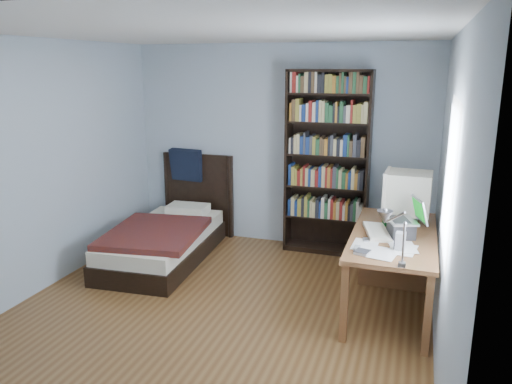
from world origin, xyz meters
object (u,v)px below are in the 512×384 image
crt_monitor (406,193)px  keyboard (377,232)px  desk_lamp (388,223)px  speaker (400,242)px  desk (394,249)px  bookshelf (327,163)px  laptop (403,225)px  bed (167,236)px  soda_can (386,219)px

crt_monitor → keyboard: 0.59m
crt_monitor → keyboard: bearing=-115.3°
desk_lamp → speaker: size_ratio=3.50×
desk → bookshelf: bearing=136.6°
desk → laptop: bearing=-81.0°
crt_monitor → desk_lamp: size_ratio=0.91×
bed → desk_lamp: bearing=-31.2°
speaker → bed: size_ratio=0.08×
desk_lamp → bed: size_ratio=0.27×
speaker → desk_lamp: bearing=-92.4°
desk_lamp → bed: (-2.61, 1.59, -0.92)m
crt_monitor → laptop: size_ratio=1.31×
desk → crt_monitor: size_ratio=3.19×
crt_monitor → laptop: (0.01, -0.49, -0.18)m
crt_monitor → desk_lamp: bearing=-92.9°
soda_can → bookshelf: bookshelf is taller
laptop → bookshelf: bearing=125.7°
soda_can → bed: (-2.53, 0.24, -0.53)m
laptop → crt_monitor: bearing=90.6°
speaker → bed: (-2.69, 0.90, -0.55)m
crt_monitor → keyboard: size_ratio=1.04×
crt_monitor → speaker: size_ratio=3.19×
laptop → bed: 2.81m
laptop → speaker: size_ratio=2.43×
crt_monitor → soda_can: crt_monitor is taller
crt_monitor → soda_can: (-0.16, -0.21, -0.22)m
keyboard → soda_can: soda_can is taller
speaker → bed: bed is taller
crt_monitor → bookshelf: size_ratio=0.23×
crt_monitor → keyboard: crt_monitor is taller
desk → bookshelf: (-0.87, 0.82, 0.69)m
crt_monitor → bookshelf: (-0.94, 0.83, 0.09)m
keyboard → laptop: bearing=-16.3°
laptop → desk_lamp: size_ratio=0.69×
crt_monitor → speaker: 0.88m
keyboard → speaker: speaker is taller
laptop → bed: bed is taller
desk → bed: bearing=179.4°
keyboard → bed: 2.57m
bed → bookshelf: bearing=24.4°
soda_can → desk_lamp: bearing=-86.3°
crt_monitor → desk: bearing=170.6°
desk → bed: size_ratio=0.79×
laptop → bed: (-2.70, 0.52, -0.58)m
bed → crt_monitor: bearing=-0.8°
desk_lamp → keyboard: (-0.15, 1.07, -0.43)m
desk_lamp → soda_can: 1.40m
bookshelf → keyboard: bearing=-61.4°
bookshelf → desk_lamp: bearing=-70.1°
speaker → bed: bearing=165.4°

